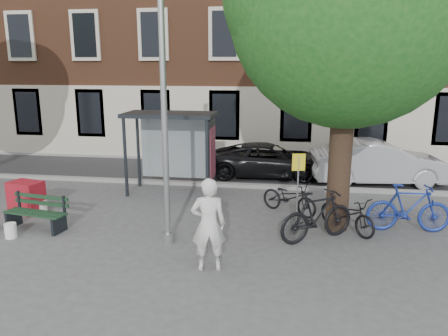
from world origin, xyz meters
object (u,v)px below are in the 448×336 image
lamppost (165,125)px  bike_d (317,216)px  bench (37,214)px  red_stand (27,197)px  bike_b (409,208)px  car_silver (378,163)px  bike_a (289,197)px  car_dark (269,160)px  bus_shelter (183,135)px  painter (208,225)px  notice_sign (298,174)px  bike_c (347,213)px

lamppost → bike_d: (3.46, 0.67, -2.17)m
bench → red_stand: 1.52m
bike_b → car_silver: 4.58m
bike_a → car_dark: (-0.79, 4.17, 0.15)m
bus_shelter → car_silver: size_ratio=0.61×
painter → bench: (-4.73, 1.56, -0.58)m
lamppost → painter: bearing=-45.3°
bike_a → bus_shelter: bearing=99.8°
bus_shelter → bike_b: 6.96m
lamppost → bus_shelter: bearing=98.4°
lamppost → bus_shelter: size_ratio=2.14×
bike_b → notice_sign: size_ratio=1.06×
bike_a → bike_d: bike_d is taller
bike_d → car_dark: size_ratio=0.46×
car_dark → bus_shelter: bearing=132.5°
red_stand → bike_b: bearing=0.5°
notice_sign → bike_d: bearing=-74.3°
bike_c → red_stand: size_ratio=1.96×
bus_shelter → bike_a: 4.03m
bike_b → bench: bearing=95.2°
red_stand → bike_c: bearing=-0.8°
lamppost → red_stand: bearing=161.8°
bench → bus_shelter: bearing=61.7°
bike_a → bike_d: 1.97m
bike_d → bike_b: bearing=-102.4°
lamppost → bike_b: bearing=15.3°
painter → bike_c: 4.03m
painter → bike_c: bearing=-152.2°
bike_d → red_stand: size_ratio=2.27×
lamppost → red_stand: (-4.53, 1.49, -2.33)m
bike_a → red_stand: size_ratio=1.97×
bench → bike_d: (6.99, 0.32, 0.23)m
painter → bike_d: size_ratio=0.95×
bike_a → notice_sign: 1.39m
bike_b → red_stand: (-10.27, -0.08, -0.17)m
lamppost → bike_b: 6.34m
bike_a → bike_c: bike_a is taller
painter → lamppost: bearing=-57.8°
bike_b → red_stand: bike_b is taller
bus_shelter → red_stand: size_ratio=3.17×
notice_sign → bench: bearing=177.0°
bike_a → painter: bearing=-168.5°
lamppost → car_dark: lamppost is taller
bike_d → red_stand: 8.04m
painter → bike_d: painter is taller
lamppost → bike_c: 5.03m
bike_a → bike_b: bearing=-73.0°
bus_shelter → painter: bearing=-71.2°
bike_a → bike_c: 1.84m
bus_shelter → notice_sign: 4.48m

